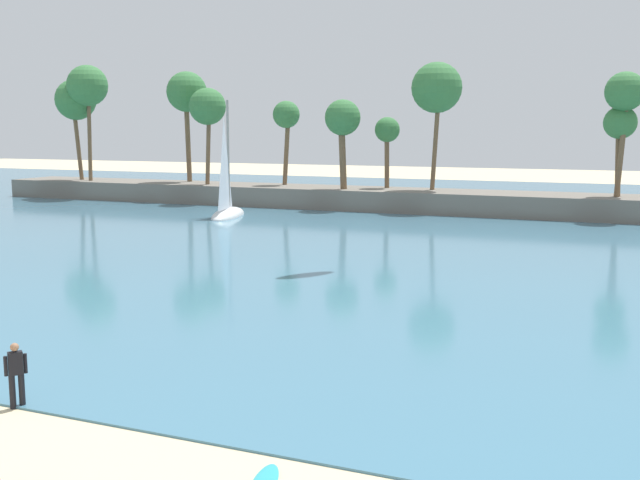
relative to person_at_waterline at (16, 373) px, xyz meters
The scene contains 4 objects.
sea 44.25m from the person_at_waterline, 83.04° to the left, with size 220.00×87.99×0.06m, color teal.
palm_headland 47.96m from the person_at_waterline, 90.03° to the left, with size 100.61×6.51×13.14m.
person_at_waterline is the anchor object (origin of this frame).
sailboat_near_shore 41.17m from the person_at_waterline, 112.54° to the left, with size 3.68×7.02×9.76m.
Camera 1 is at (8.58, -5.89, 6.88)m, focal length 42.29 mm.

